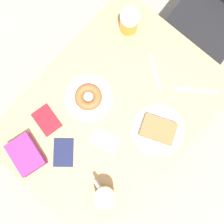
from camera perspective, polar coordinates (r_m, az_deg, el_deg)
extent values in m
plane|color=gray|center=(2.17, 0.00, -2.95)|extent=(8.00, 8.00, 0.00)
cube|color=tan|center=(1.42, 0.00, -0.20)|extent=(0.73, 0.99, 0.03)
cylinder|color=black|center=(1.88, -16.99, -5.83)|extent=(0.04, 0.04, 0.73)
cylinder|color=black|center=(1.83, -1.82, -19.54)|extent=(0.04, 0.04, 0.73)
cylinder|color=black|center=(1.95, 1.66, 14.68)|extent=(0.04, 0.04, 0.73)
cylinder|color=black|center=(1.90, 16.66, 2.16)|extent=(0.04, 0.04, 0.73)
cube|color=black|center=(1.93, 16.69, 14.97)|extent=(0.43, 0.43, 0.02)
cylinder|color=black|center=(2.08, 8.21, 11.93)|extent=(0.03, 0.03, 0.45)
cylinder|color=black|center=(2.08, 16.05, 6.16)|extent=(0.03, 0.03, 0.45)
cylinder|color=black|center=(2.23, 13.68, 18.50)|extent=(0.03, 0.03, 0.45)
cylinder|color=white|center=(1.41, 8.32, -3.28)|extent=(0.24, 0.24, 0.01)
cube|color=brown|center=(1.39, 8.46, -3.19)|extent=(0.18, 0.15, 0.04)
cylinder|color=white|center=(1.42, -4.27, 2.56)|extent=(0.22, 0.22, 0.01)
torus|color=brown|center=(1.40, -4.34, 2.75)|extent=(0.12, 0.12, 0.04)
cylinder|color=#C68C23|center=(1.36, -1.29, -15.07)|extent=(0.08, 0.08, 0.10)
cylinder|color=white|center=(1.29, -1.36, -15.42)|extent=(0.09, 0.09, 0.03)
torus|color=silver|center=(1.34, -2.45, -13.48)|extent=(0.08, 0.03, 0.08)
cylinder|color=#C68C23|center=(1.48, 3.12, 15.89)|extent=(0.08, 0.08, 0.10)
cylinder|color=white|center=(1.42, 3.27, 16.97)|extent=(0.09, 0.09, 0.03)
torus|color=silver|center=(1.48, 3.58, 17.74)|extent=(0.05, 0.08, 0.08)
cube|color=white|center=(1.40, -1.41, -5.27)|extent=(0.13, 0.10, 0.00)
cube|color=silver|center=(1.46, 7.93, 7.05)|extent=(0.15, 0.11, 0.00)
cube|color=silver|center=(1.48, 15.12, 3.86)|extent=(0.17, 0.12, 0.00)
cube|color=#141938|center=(1.41, -8.87, -7.33)|extent=(0.15, 0.15, 0.01)
cube|color=maroon|center=(1.43, -11.87, -1.45)|extent=(0.14, 0.11, 0.01)
cube|color=#8C2366|center=(1.41, -15.44, -7.52)|extent=(0.18, 0.15, 0.06)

